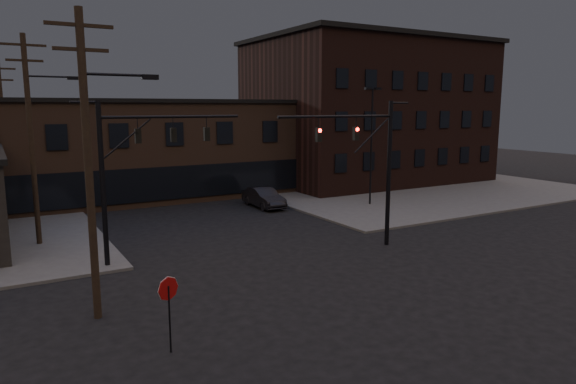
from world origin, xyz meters
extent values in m
plane|color=black|center=(0.00, 0.00, 0.00)|extent=(140.00, 140.00, 0.00)
cube|color=#474744|center=(22.00, 22.00, 0.07)|extent=(30.00, 30.00, 0.15)
cube|color=#4D3528|center=(0.00, 28.00, 4.00)|extent=(40.00, 12.00, 8.00)
cube|color=black|center=(22.00, 26.00, 7.00)|extent=(22.00, 16.00, 14.00)
cylinder|color=black|center=(6.50, 4.50, 4.00)|extent=(0.24, 0.24, 8.00)
cylinder|color=black|center=(3.00, 4.50, 7.20)|extent=(7.00, 0.14, 0.14)
cube|color=#FF140C|center=(4.17, 4.50, 6.30)|extent=(0.28, 0.22, 0.70)
cube|color=#FF140C|center=(1.83, 4.50, 6.30)|extent=(0.28, 0.22, 0.70)
cylinder|color=black|center=(-8.00, 8.00, 4.00)|extent=(0.24, 0.24, 8.00)
cylinder|color=black|center=(-4.50, 8.00, 7.20)|extent=(7.00, 0.14, 0.14)
cube|color=black|center=(-6.25, 8.00, 6.30)|extent=(0.28, 0.22, 0.70)
cube|color=black|center=(-4.50, 8.00, 6.30)|extent=(0.28, 0.22, 0.70)
cube|color=black|center=(-2.75, 8.00, 6.30)|extent=(0.28, 0.22, 0.70)
cylinder|color=black|center=(-8.00, -2.00, 1.10)|extent=(0.06, 0.06, 2.20)
cylinder|color=maroon|center=(-8.00, -1.98, 2.10)|extent=(0.72, 0.33, 0.76)
cylinder|color=black|center=(-9.50, 2.00, 5.50)|extent=(0.28, 0.28, 11.00)
cube|color=black|center=(-9.50, 2.00, 10.40)|extent=(2.20, 0.12, 0.12)
cube|color=black|center=(-9.50, 2.00, 9.60)|extent=(1.80, 0.12, 0.12)
cube|color=black|center=(-7.20, 2.00, 8.75)|extent=(0.60, 0.25, 0.18)
cylinder|color=black|center=(-10.50, 14.00, 5.75)|extent=(0.28, 0.28, 11.50)
cube|color=black|center=(-10.50, 14.00, 10.90)|extent=(2.20, 0.12, 0.12)
cube|color=black|center=(-10.50, 14.00, 10.10)|extent=(1.80, 0.12, 0.12)
cube|color=black|center=(-8.20, 14.00, 9.25)|extent=(0.60, 0.25, 0.18)
cylinder|color=black|center=(-11.50, 26.00, 5.50)|extent=(0.28, 0.28, 11.00)
cylinder|color=black|center=(13.00, 14.00, 4.50)|extent=(0.14, 0.14, 9.00)
cube|color=black|center=(12.50, 14.00, 9.05)|extent=(0.50, 0.28, 0.18)
cube|color=black|center=(13.50, 14.00, 9.05)|extent=(0.50, 0.28, 0.18)
cylinder|color=black|center=(19.00, 19.00, 4.50)|extent=(0.14, 0.14, 9.00)
cube|color=black|center=(18.50, 19.00, 9.05)|extent=(0.50, 0.28, 0.18)
cube|color=black|center=(19.50, 19.00, 9.05)|extent=(0.50, 0.28, 0.18)
imported|color=black|center=(18.20, 20.29, 0.85)|extent=(4.42, 3.14, 1.40)
imported|color=#B0B1B3|center=(15.54, 23.22, 0.76)|extent=(4.52, 3.15, 1.21)
imported|color=black|center=(5.50, 17.64, 0.77)|extent=(1.63, 4.66, 1.53)
camera|label=1|loc=(-12.41, -17.02, 7.68)|focal=32.00mm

